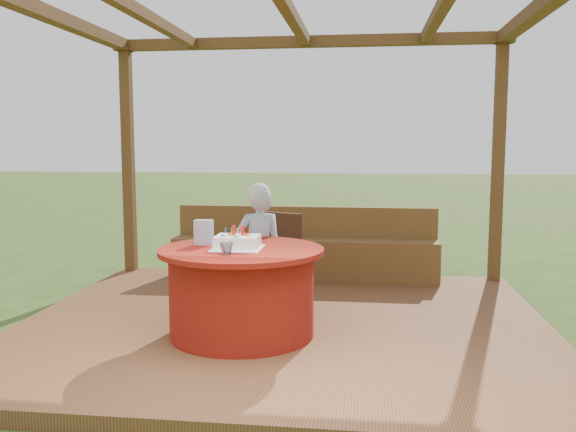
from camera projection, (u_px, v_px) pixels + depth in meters
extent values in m
plane|color=#2E4918|center=(284.00, 333.00, 5.30)|extent=(60.00, 60.00, 0.00)
cube|color=brown|center=(284.00, 327.00, 5.29)|extent=(4.50, 4.00, 0.12)
cube|color=brown|center=(128.00, 163.00, 7.26)|extent=(0.12, 0.12, 2.60)
cube|color=brown|center=(498.00, 164.00, 6.72)|extent=(0.12, 0.12, 2.60)
cube|color=brown|center=(306.00, 42.00, 6.83)|extent=(4.50, 0.14, 0.12)
cube|color=brown|center=(39.00, 11.00, 5.25)|extent=(0.14, 4.00, 0.12)
cube|color=brown|center=(132.00, 8.00, 5.14)|extent=(0.10, 3.70, 0.10)
cube|color=brown|center=(284.00, 4.00, 4.98)|extent=(0.10, 3.70, 0.10)
cube|color=brown|center=(304.00, 258.00, 6.93)|extent=(3.00, 0.42, 0.45)
cube|color=brown|center=(306.00, 222.00, 7.07)|extent=(3.00, 0.06, 0.35)
cylinder|color=maroon|center=(242.00, 294.00, 4.83)|extent=(1.14, 1.14, 0.66)
cylinder|color=maroon|center=(241.00, 250.00, 4.79)|extent=(1.30, 1.30, 0.04)
cube|color=#3A2112|center=(274.00, 261.00, 5.87)|extent=(0.52, 0.52, 0.05)
cylinder|color=#3A2112|center=(251.00, 283.00, 5.83)|extent=(0.04, 0.04, 0.40)
cylinder|color=#3A2112|center=(280.00, 286.00, 5.68)|extent=(0.04, 0.04, 0.40)
cylinder|color=#3A2112|center=(268.00, 276.00, 6.11)|extent=(0.04, 0.04, 0.40)
cylinder|color=#3A2112|center=(296.00, 280.00, 5.95)|extent=(0.04, 0.04, 0.40)
cube|color=#3A2112|center=(283.00, 235.00, 6.00)|extent=(0.39, 0.19, 0.45)
imported|color=#8FB9D5|center=(259.00, 251.00, 5.45)|extent=(0.48, 0.39, 1.13)
sphere|color=white|center=(259.00, 195.00, 5.39)|extent=(0.21, 0.21, 0.21)
cube|color=white|center=(237.00, 248.00, 4.77)|extent=(0.39, 0.39, 0.01)
cube|color=white|center=(237.00, 242.00, 4.76)|extent=(0.34, 0.27, 0.10)
cylinder|color=red|center=(234.00, 230.00, 4.80)|extent=(0.03, 0.03, 0.07)
cylinder|color=red|center=(243.00, 230.00, 4.79)|extent=(0.03, 0.03, 0.07)
sphere|color=blue|center=(223.00, 235.00, 4.71)|extent=(0.04, 0.04, 0.04)
sphere|color=green|center=(235.00, 235.00, 4.69)|extent=(0.04, 0.04, 0.04)
sphere|color=yellow|center=(249.00, 235.00, 4.69)|extent=(0.04, 0.04, 0.04)
sphere|color=orange|center=(230.00, 234.00, 4.78)|extent=(0.04, 0.04, 0.04)
sphere|color=red|center=(247.00, 234.00, 4.78)|extent=(0.04, 0.04, 0.04)
cube|color=#C17CA2|center=(204.00, 232.00, 4.94)|extent=(0.15, 0.10, 0.20)
imported|color=silver|center=(227.00, 249.00, 4.49)|extent=(0.13, 0.13, 0.09)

